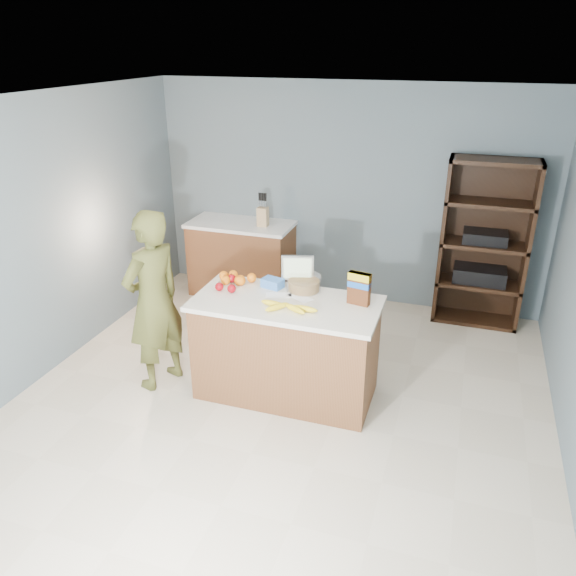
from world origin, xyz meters
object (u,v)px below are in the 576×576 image
(tv, at_px, (298,269))
(cereal_box, at_px, (359,286))
(counter_peninsula, at_px, (286,352))
(shelving_unit, at_px, (484,246))
(person, at_px, (154,301))

(tv, xyz_separation_m, cereal_box, (0.59, -0.20, 0.00))
(counter_peninsula, bearing_deg, shelving_unit, 52.89)
(shelving_unit, height_order, person, shelving_unit)
(shelving_unit, distance_m, person, 3.50)
(counter_peninsula, bearing_deg, tv, 91.10)
(shelving_unit, relative_size, tv, 6.38)
(shelving_unit, xyz_separation_m, person, (-2.70, -2.24, -0.05))
(shelving_unit, bearing_deg, cereal_box, -116.89)
(shelving_unit, bearing_deg, counter_peninsula, -127.11)
(counter_peninsula, xyz_separation_m, person, (-1.15, -0.19, 0.40))
(person, height_order, tv, person)
(tv, relative_size, cereal_box, 1.02)
(cereal_box, bearing_deg, counter_peninsula, -166.82)
(person, bearing_deg, counter_peninsula, 118.13)
(counter_peninsula, height_order, cereal_box, cereal_box)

